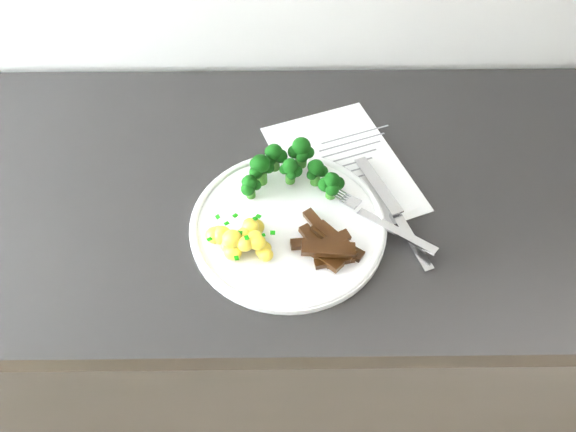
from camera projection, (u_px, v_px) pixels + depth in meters
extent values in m
cube|color=black|center=(320.00, 315.00, 1.28)|extent=(2.41, 0.60, 0.90)
cube|color=white|center=(342.00, 167.00, 0.95)|extent=(0.28, 0.33, 0.00)
cube|color=slate|center=(355.00, 134.00, 1.00)|extent=(0.12, 0.05, 0.00)
cube|color=slate|center=(352.00, 142.00, 0.99)|extent=(0.12, 0.05, 0.00)
cube|color=slate|center=(349.00, 150.00, 0.97)|extent=(0.11, 0.04, 0.00)
cube|color=slate|center=(346.00, 158.00, 0.96)|extent=(0.11, 0.04, 0.00)
cube|color=slate|center=(342.00, 166.00, 0.95)|extent=(0.11, 0.04, 0.00)
cube|color=slate|center=(339.00, 175.00, 0.94)|extent=(0.10, 0.04, 0.00)
cube|color=slate|center=(335.00, 183.00, 0.93)|extent=(0.10, 0.04, 0.00)
cube|color=slate|center=(332.00, 192.00, 0.91)|extent=(0.09, 0.04, 0.00)
cylinder|color=white|center=(288.00, 226.00, 0.87)|extent=(0.30, 0.30, 0.01)
torus|color=white|center=(288.00, 223.00, 0.86)|extent=(0.30, 0.30, 0.01)
cylinder|color=#2D6D1C|center=(290.00, 177.00, 0.90)|extent=(0.02, 0.02, 0.02)
sphere|color=black|center=(296.00, 171.00, 0.88)|extent=(0.02, 0.02, 0.02)
sphere|color=black|center=(289.00, 165.00, 0.89)|extent=(0.02, 0.02, 0.02)
sphere|color=black|center=(284.00, 169.00, 0.88)|extent=(0.02, 0.02, 0.02)
sphere|color=black|center=(292.00, 175.00, 0.88)|extent=(0.02, 0.02, 0.02)
sphere|color=black|center=(290.00, 166.00, 0.88)|extent=(0.03, 0.03, 0.03)
cylinder|color=#2D6D1C|center=(315.00, 178.00, 0.91)|extent=(0.02, 0.02, 0.02)
sphere|color=black|center=(322.00, 171.00, 0.89)|extent=(0.02, 0.02, 0.02)
sphere|color=black|center=(314.00, 167.00, 0.90)|extent=(0.02, 0.02, 0.02)
sphere|color=black|center=(312.00, 175.00, 0.89)|extent=(0.02, 0.02, 0.02)
sphere|color=black|center=(316.00, 167.00, 0.89)|extent=(0.03, 0.03, 0.03)
cylinder|color=#2D6D1C|center=(261.00, 176.00, 0.91)|extent=(0.02, 0.02, 0.03)
sphere|color=black|center=(268.00, 167.00, 0.89)|extent=(0.02, 0.02, 0.02)
sphere|color=black|center=(256.00, 164.00, 0.90)|extent=(0.02, 0.02, 0.02)
sphere|color=black|center=(256.00, 172.00, 0.89)|extent=(0.02, 0.02, 0.02)
sphere|color=black|center=(261.00, 164.00, 0.88)|extent=(0.03, 0.03, 0.03)
cylinder|color=#2D6D1C|center=(301.00, 159.00, 0.92)|extent=(0.02, 0.02, 0.03)
sphere|color=black|center=(308.00, 152.00, 0.90)|extent=(0.02, 0.02, 0.02)
sphere|color=black|center=(300.00, 145.00, 0.91)|extent=(0.02, 0.02, 0.02)
sphere|color=black|center=(294.00, 152.00, 0.90)|extent=(0.02, 0.02, 0.02)
sphere|color=black|center=(302.00, 156.00, 0.89)|extent=(0.02, 0.02, 0.02)
sphere|color=black|center=(301.00, 146.00, 0.89)|extent=(0.03, 0.03, 0.03)
cylinder|color=#2D6D1C|center=(274.00, 163.00, 0.91)|extent=(0.02, 0.02, 0.02)
sphere|color=black|center=(281.00, 156.00, 0.90)|extent=(0.02, 0.02, 0.02)
sphere|color=black|center=(271.00, 152.00, 0.90)|extent=(0.02, 0.02, 0.02)
sphere|color=black|center=(271.00, 160.00, 0.89)|extent=(0.02, 0.02, 0.02)
sphere|color=black|center=(274.00, 152.00, 0.89)|extent=(0.03, 0.03, 0.03)
cylinder|color=#2D6D1C|center=(331.00, 191.00, 0.89)|extent=(0.02, 0.02, 0.02)
sphere|color=black|center=(338.00, 183.00, 0.88)|extent=(0.02, 0.02, 0.02)
sphere|color=black|center=(331.00, 179.00, 0.88)|extent=(0.02, 0.02, 0.02)
sphere|color=black|center=(325.00, 184.00, 0.87)|extent=(0.02, 0.02, 0.02)
sphere|color=black|center=(332.00, 189.00, 0.87)|extent=(0.02, 0.02, 0.02)
sphere|color=black|center=(332.00, 181.00, 0.87)|extent=(0.03, 0.03, 0.03)
cylinder|color=#2D6D1C|center=(251.00, 192.00, 0.89)|extent=(0.01, 0.01, 0.02)
sphere|color=black|center=(256.00, 185.00, 0.88)|extent=(0.02, 0.02, 0.02)
sphere|color=black|center=(247.00, 182.00, 0.88)|extent=(0.02, 0.02, 0.02)
sphere|color=black|center=(248.00, 189.00, 0.87)|extent=(0.02, 0.02, 0.02)
sphere|color=black|center=(250.00, 182.00, 0.87)|extent=(0.02, 0.02, 0.02)
ellipsoid|color=#FFE541|center=(233.00, 252.00, 0.82)|extent=(0.03, 0.02, 0.02)
ellipsoid|color=#FFE541|center=(247.00, 240.00, 0.83)|extent=(0.03, 0.02, 0.03)
ellipsoid|color=#FFE541|center=(262.00, 247.00, 0.83)|extent=(0.02, 0.02, 0.02)
ellipsoid|color=#FFE541|center=(244.00, 242.00, 0.83)|extent=(0.03, 0.03, 0.03)
ellipsoid|color=#FFE541|center=(242.00, 240.00, 0.83)|extent=(0.03, 0.02, 0.02)
ellipsoid|color=#FFE541|center=(229.00, 246.00, 0.83)|extent=(0.02, 0.02, 0.02)
ellipsoid|color=#FFE541|center=(264.00, 248.00, 0.83)|extent=(0.02, 0.02, 0.02)
ellipsoid|color=#FFE541|center=(263.00, 251.00, 0.82)|extent=(0.02, 0.02, 0.02)
ellipsoid|color=#FFE541|center=(250.00, 225.00, 0.85)|extent=(0.02, 0.02, 0.02)
ellipsoid|color=#FFE541|center=(245.00, 234.00, 0.82)|extent=(0.02, 0.02, 0.02)
ellipsoid|color=#FFE541|center=(222.00, 235.00, 0.84)|extent=(0.03, 0.03, 0.03)
ellipsoid|color=#FFE541|center=(257.00, 242.00, 0.81)|extent=(0.03, 0.03, 0.02)
ellipsoid|color=#FFE541|center=(266.00, 255.00, 0.82)|extent=(0.02, 0.02, 0.02)
ellipsoid|color=#FFE541|center=(215.00, 235.00, 0.84)|extent=(0.03, 0.03, 0.03)
ellipsoid|color=#FFE541|center=(254.00, 242.00, 0.81)|extent=(0.02, 0.02, 0.02)
ellipsoid|color=#FFE541|center=(250.00, 227.00, 0.83)|extent=(0.03, 0.02, 0.02)
ellipsoid|color=#FFE541|center=(255.00, 227.00, 0.85)|extent=(0.03, 0.03, 0.02)
ellipsoid|color=#FFE541|center=(232.00, 239.00, 0.81)|extent=(0.03, 0.03, 0.03)
ellipsoid|color=#FFE541|center=(255.00, 238.00, 0.82)|extent=(0.03, 0.03, 0.02)
ellipsoid|color=#FFE541|center=(245.00, 244.00, 0.81)|extent=(0.02, 0.02, 0.02)
ellipsoid|color=#FFE541|center=(219.00, 232.00, 0.84)|extent=(0.02, 0.02, 0.02)
cube|color=#096804|center=(240.00, 233.00, 0.81)|extent=(0.01, 0.01, 0.00)
cube|color=#096804|center=(218.00, 217.00, 0.83)|extent=(0.01, 0.01, 0.00)
cube|color=#096804|center=(255.00, 219.00, 0.84)|extent=(0.01, 0.01, 0.00)
cube|color=#096804|center=(247.00, 238.00, 0.80)|extent=(0.01, 0.01, 0.00)
cube|color=#096804|center=(256.00, 237.00, 0.81)|extent=(0.01, 0.01, 0.00)
cube|color=#096804|center=(233.00, 242.00, 0.81)|extent=(0.01, 0.01, 0.00)
cube|color=#096804|center=(210.00, 239.00, 0.80)|extent=(0.01, 0.01, 0.00)
cube|color=#096804|center=(273.00, 233.00, 0.81)|extent=(0.01, 0.01, 0.00)
cube|color=#096804|center=(263.00, 235.00, 0.81)|extent=(0.01, 0.01, 0.00)
cube|color=#096804|center=(244.00, 237.00, 0.81)|extent=(0.01, 0.01, 0.00)
cube|color=#096804|center=(235.00, 216.00, 0.84)|extent=(0.01, 0.01, 0.00)
cube|color=#096804|center=(227.00, 223.00, 0.82)|extent=(0.01, 0.01, 0.00)
cube|color=#096804|center=(237.00, 258.00, 0.78)|extent=(0.01, 0.01, 0.00)
cube|color=#096804|center=(259.00, 216.00, 0.84)|extent=(0.01, 0.01, 0.00)
cube|color=black|center=(323.00, 256.00, 0.82)|extent=(0.06, 0.06, 0.01)
cube|color=black|center=(317.00, 246.00, 0.83)|extent=(0.06, 0.08, 0.02)
cube|color=black|center=(339.00, 245.00, 0.83)|extent=(0.08, 0.06, 0.02)
cube|color=black|center=(315.00, 243.00, 0.84)|extent=(0.07, 0.02, 0.01)
cube|color=black|center=(334.00, 261.00, 0.82)|extent=(0.06, 0.02, 0.01)
cube|color=black|center=(330.00, 241.00, 0.84)|extent=(0.07, 0.05, 0.01)
cube|color=black|center=(321.00, 228.00, 0.84)|extent=(0.06, 0.08, 0.01)
cube|color=black|center=(335.00, 238.00, 0.83)|extent=(0.06, 0.06, 0.02)
cube|color=black|center=(330.00, 242.00, 0.82)|extent=(0.07, 0.05, 0.01)
cube|color=black|center=(328.00, 249.00, 0.81)|extent=(0.08, 0.02, 0.02)
cube|color=black|center=(333.00, 241.00, 0.83)|extent=(0.07, 0.07, 0.02)
cube|color=#BCBCC0|center=(396.00, 231.00, 0.85)|extent=(0.11, 0.10, 0.02)
cube|color=#BCBCC0|center=(351.00, 201.00, 0.88)|extent=(0.04, 0.03, 0.01)
cylinder|color=#BCBCC0|center=(339.00, 189.00, 0.89)|extent=(0.04, 0.03, 0.00)
cylinder|color=#BCBCC0|center=(337.00, 191.00, 0.89)|extent=(0.04, 0.03, 0.00)
cylinder|color=#BCBCC0|center=(335.00, 193.00, 0.89)|extent=(0.04, 0.03, 0.00)
cylinder|color=#BCBCC0|center=(333.00, 195.00, 0.89)|extent=(0.04, 0.03, 0.00)
cube|color=#BCBCC0|center=(378.00, 185.00, 0.91)|extent=(0.07, 0.13, 0.01)
cube|color=#BCBCC0|center=(411.00, 241.00, 0.85)|extent=(0.05, 0.11, 0.02)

